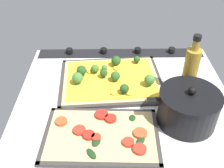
{
  "coord_description": "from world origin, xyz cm",
  "views": [
    {
      "loc": [
        5.28,
        70.03,
        59.59
      ],
      "look_at": [
        4.16,
        -2.54,
        4.01
      ],
      "focal_mm": 42.52,
      "sensor_mm": 36.0,
      "label": 1
    }
  ],
  "objects_px": {
    "baking_tray_front": "(111,81)",
    "veggie_pizza_back": "(102,134)",
    "broccoli_pizza": "(111,78)",
    "oil_bottle": "(190,72)",
    "baking_tray_back": "(101,136)",
    "cooking_pot": "(188,108)"
  },
  "relations": [
    {
      "from": "baking_tray_front",
      "to": "veggie_pizza_back",
      "type": "bearing_deg",
      "value": 83.93
    },
    {
      "from": "broccoli_pizza",
      "to": "oil_bottle",
      "type": "height_order",
      "value": "oil_bottle"
    },
    {
      "from": "baking_tray_back",
      "to": "cooking_pot",
      "type": "xyz_separation_m",
      "value": [
        -0.26,
        -0.06,
        0.05
      ]
    },
    {
      "from": "cooking_pot",
      "to": "oil_bottle",
      "type": "bearing_deg",
      "value": -103.31
    },
    {
      "from": "broccoli_pizza",
      "to": "oil_bottle",
      "type": "xyz_separation_m",
      "value": [
        -0.26,
        0.08,
        0.08
      ]
    },
    {
      "from": "broccoli_pizza",
      "to": "veggie_pizza_back",
      "type": "distance_m",
      "value": 0.27
    },
    {
      "from": "baking_tray_front",
      "to": "veggie_pizza_back",
      "type": "relative_size",
      "value": 1.23
    },
    {
      "from": "oil_bottle",
      "to": "veggie_pizza_back",
      "type": "bearing_deg",
      "value": 33.32
    },
    {
      "from": "oil_bottle",
      "to": "baking_tray_front",
      "type": "bearing_deg",
      "value": -16.78
    },
    {
      "from": "baking_tray_front",
      "to": "oil_bottle",
      "type": "relative_size",
      "value": 1.7
    },
    {
      "from": "broccoli_pizza",
      "to": "baking_tray_back",
      "type": "xyz_separation_m",
      "value": [
        0.03,
        0.27,
        -0.02
      ]
    },
    {
      "from": "cooking_pot",
      "to": "broccoli_pizza",
      "type": "bearing_deg",
      "value": -41.46
    },
    {
      "from": "baking_tray_back",
      "to": "oil_bottle",
      "type": "bearing_deg",
      "value": -146.79
    },
    {
      "from": "baking_tray_back",
      "to": "broccoli_pizza",
      "type": "bearing_deg",
      "value": -96.46
    },
    {
      "from": "baking_tray_front",
      "to": "baking_tray_back",
      "type": "height_order",
      "value": "same"
    },
    {
      "from": "veggie_pizza_back",
      "to": "oil_bottle",
      "type": "relative_size",
      "value": 1.38
    },
    {
      "from": "veggie_pizza_back",
      "to": "broccoli_pizza",
      "type": "bearing_deg",
      "value": -95.84
    },
    {
      "from": "cooking_pot",
      "to": "baking_tray_back",
      "type": "bearing_deg",
      "value": 13.75
    },
    {
      "from": "broccoli_pizza",
      "to": "oil_bottle",
      "type": "relative_size",
      "value": 1.59
    },
    {
      "from": "veggie_pizza_back",
      "to": "baking_tray_back",
      "type": "bearing_deg",
      "value": 21.43
    },
    {
      "from": "broccoli_pizza",
      "to": "veggie_pizza_back",
      "type": "xyz_separation_m",
      "value": [
        0.03,
        0.27,
        -0.01
      ]
    },
    {
      "from": "veggie_pizza_back",
      "to": "baking_tray_front",
      "type": "bearing_deg",
      "value": -96.07
    }
  ]
}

